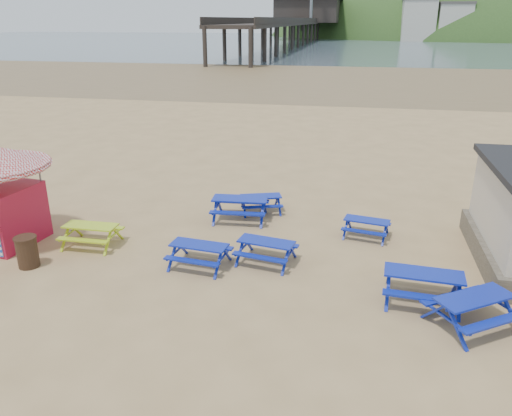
% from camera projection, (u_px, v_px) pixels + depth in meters
% --- Properties ---
extents(ground, '(400.00, 400.00, 0.00)m').
position_uv_depth(ground, '(259.00, 253.00, 16.26)').
color(ground, tan).
rests_on(ground, ground).
extents(wet_sand, '(400.00, 400.00, 0.00)m').
position_uv_depth(wet_sand, '(339.00, 76.00, 66.64)').
color(wet_sand, olive).
rests_on(wet_sand, ground).
extents(sea, '(400.00, 400.00, 0.00)m').
position_uv_depth(sea, '(355.00, 41.00, 171.97)').
color(sea, '#495B68').
rests_on(sea, ground).
extents(picnic_table_blue_a, '(1.92, 1.73, 0.67)m').
position_uv_depth(picnic_table_blue_a, '(261.00, 204.00, 19.70)').
color(picnic_table_blue_a, '#0A339E').
rests_on(picnic_table_blue_a, ground).
extents(picnic_table_blue_b, '(2.17, 1.81, 0.86)m').
position_uv_depth(picnic_table_blue_b, '(240.00, 209.00, 18.88)').
color(picnic_table_blue_b, '#0A339E').
rests_on(picnic_table_blue_b, ground).
extents(picnic_table_blue_c, '(1.74, 1.50, 0.64)m').
position_uv_depth(picnic_table_blue_c, '(366.00, 228.00, 17.42)').
color(picnic_table_blue_c, '#0A339E').
rests_on(picnic_table_blue_c, ground).
extents(picnic_table_blue_d, '(1.95, 1.68, 0.73)m').
position_uv_depth(picnic_table_blue_d, '(266.00, 252.00, 15.56)').
color(picnic_table_blue_d, '#0A339E').
rests_on(picnic_table_blue_d, ground).
extents(picnic_table_blue_e, '(2.17, 1.80, 0.86)m').
position_uv_depth(picnic_table_blue_e, '(422.00, 287.00, 13.37)').
color(picnic_table_blue_e, '#0A339E').
rests_on(picnic_table_blue_e, ground).
extents(picnic_table_blue_f, '(2.53, 2.43, 0.83)m').
position_uv_depth(picnic_table_blue_f, '(472.00, 311.00, 12.29)').
color(picnic_table_blue_f, '#0A339E').
rests_on(picnic_table_blue_f, ground).
extents(picnic_table_yellow, '(1.79, 1.45, 0.74)m').
position_uv_depth(picnic_table_yellow, '(92.00, 235.00, 16.73)').
color(picnic_table_yellow, '#ACBC1D').
rests_on(picnic_table_yellow, ground).
extents(litter_bin, '(0.67, 0.67, 0.99)m').
position_uv_depth(litter_bin, '(27.00, 252.00, 15.25)').
color(litter_bin, '#392415').
rests_on(litter_bin, ground).
extents(pier, '(24.00, 220.00, 39.29)m').
position_uv_depth(pier, '(306.00, 24.00, 180.95)').
color(pier, black).
rests_on(pier, ground).
extents(picnic_table_blue_g, '(1.89, 1.59, 0.73)m').
position_uv_depth(picnic_table_blue_g, '(200.00, 255.00, 15.32)').
color(picnic_table_blue_g, '#0A339E').
rests_on(picnic_table_blue_g, ground).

